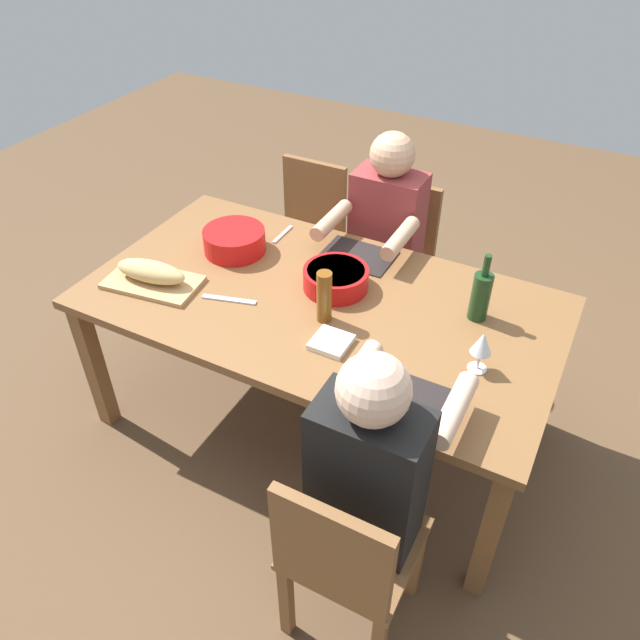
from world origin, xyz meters
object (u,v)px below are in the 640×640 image
object	(u,v)px
cutting_board	(153,282)
wine_glass	(482,345)
diner_near_center	(383,234)
beer_bottle	(324,297)
dining_table	(320,313)
serving_bowl_salad	(336,277)
chair_far_left	(345,557)
diner_far_left	(372,471)
wine_bottle	(481,295)
napkin_stack	(331,342)
bread_loaf	(151,272)
serving_bowl_fruit	(234,239)
chair_near_center	(394,253)
chair_near_right	(306,229)

from	to	relation	value
cutting_board	wine_glass	distance (m)	1.38
diner_near_center	beer_bottle	size ratio (longest dim) A/B	5.45
dining_table	serving_bowl_salad	xyz separation A→B (m)	(-0.02, -0.10, 0.13)
diner_near_center	chair_far_left	size ratio (longest dim) A/B	1.41
chair_far_left	serving_bowl_salad	world-z (taller)	chair_far_left
wine_glass	diner_far_left	bearing A→B (deg)	73.96
beer_bottle	cutting_board	bearing A→B (deg)	9.73
diner_near_center	wine_bottle	bearing A→B (deg)	141.70
chair_far_left	wine_bottle	world-z (taller)	wine_bottle
wine_bottle	napkin_stack	xyz separation A→B (m)	(0.44, 0.42, -0.10)
bread_loaf	beer_bottle	world-z (taller)	beer_bottle
serving_bowl_fruit	wine_glass	bearing A→B (deg)	168.23
wine_bottle	chair_near_center	bearing A→B (deg)	-47.54
diner_near_center	napkin_stack	world-z (taller)	diner_near_center
chair_far_left	cutting_board	bearing A→B (deg)	-26.69
wine_bottle	wine_glass	xyz separation A→B (m)	(-0.09, 0.29, 0.01)
wine_bottle	wine_glass	world-z (taller)	wine_bottle
bread_loaf	wine_bottle	world-z (taller)	wine_bottle
chair_far_left	napkin_stack	distance (m)	0.76
chair_near_center	cutting_board	xyz separation A→B (m)	(0.68, 1.09, 0.27)
beer_bottle	wine_glass	bearing A→B (deg)	-179.75
diner_near_center	napkin_stack	bearing A→B (deg)	100.76
serving_bowl_fruit	beer_bottle	distance (m)	0.65
serving_bowl_salad	chair_far_left	bearing A→B (deg)	118.42
chair_far_left	diner_far_left	bearing A→B (deg)	-90.00
diner_far_left	dining_table	bearing A→B (deg)	-51.17
chair_far_left	serving_bowl_fruit	size ratio (longest dim) A/B	3.02
chair_far_left	diner_far_left	xyz separation A→B (m)	(0.00, -0.18, 0.21)
wine_bottle	chair_far_left	bearing A→B (deg)	86.08
chair_near_right	cutting_board	distance (m)	1.13
wine_bottle	bread_loaf	bearing A→B (deg)	18.30
chair_near_right	cutting_board	world-z (taller)	chair_near_right
wine_glass	cutting_board	bearing A→B (deg)	5.49
diner_near_center	bread_loaf	world-z (taller)	diner_near_center
diner_far_left	bread_loaf	size ratio (longest dim) A/B	3.75
diner_far_left	beer_bottle	bearing A→B (deg)	-50.45
dining_table	cutting_board	xyz separation A→B (m)	(0.68, 0.24, 0.08)
diner_far_left	serving_bowl_fruit	xyz separation A→B (m)	(1.05, -0.81, 0.10)
diner_near_center	cutting_board	size ratio (longest dim) A/B	3.00
diner_near_center	serving_bowl_salad	bearing A→B (deg)	92.09
serving_bowl_fruit	wine_glass	world-z (taller)	wine_glass
chair_near_center	wine_bottle	size ratio (longest dim) A/B	2.93
beer_bottle	wine_glass	world-z (taller)	beer_bottle
dining_table	bread_loaf	world-z (taller)	bread_loaf
wine_bottle	napkin_stack	size ratio (longest dim) A/B	2.07
bread_loaf	dining_table	bearing A→B (deg)	-160.62
chair_near_center	serving_bowl_fruit	world-z (taller)	chair_near_center
dining_table	chair_near_center	size ratio (longest dim) A/B	2.29
bread_loaf	cutting_board	bearing A→B (deg)	0.00
dining_table	chair_far_left	size ratio (longest dim) A/B	2.29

